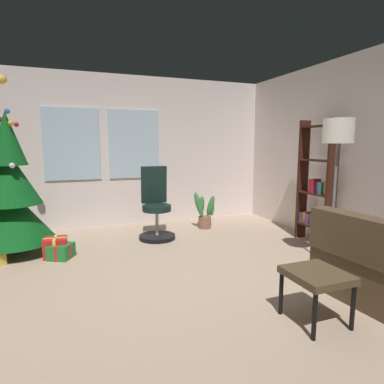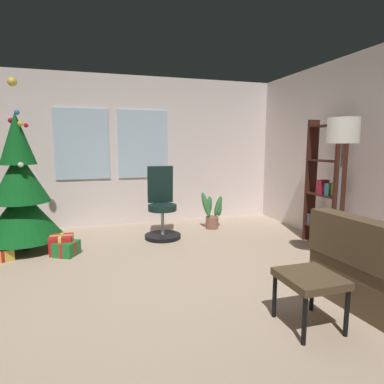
{
  "view_description": "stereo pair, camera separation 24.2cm",
  "coord_description": "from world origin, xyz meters",
  "px_view_note": "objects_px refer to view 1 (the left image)",
  "views": [
    {
      "loc": [
        -0.98,
        -2.78,
        1.46
      ],
      "look_at": [
        0.31,
        0.62,
        0.92
      ],
      "focal_mm": 30.44,
      "sensor_mm": 36.0,
      "label": 1
    },
    {
      "loc": [
        -0.75,
        -2.86,
        1.46
      ],
      "look_at": [
        0.31,
        0.62,
        0.92
      ],
      "focal_mm": 30.44,
      "sensor_mm": 36.0,
      "label": 2
    }
  ],
  "objects_px": {
    "gift_box_red": "(55,247)",
    "gift_box_green": "(61,251)",
    "office_chair": "(156,210)",
    "floor_lamp": "(338,143)",
    "bookshelf": "(317,189)",
    "potted_plant": "(205,212)",
    "holiday_tree": "(11,196)",
    "footstool": "(317,278)"
  },
  "relations": [
    {
      "from": "gift_box_red",
      "to": "office_chair",
      "type": "bearing_deg",
      "value": 14.59
    },
    {
      "from": "footstool",
      "to": "gift_box_green",
      "type": "distance_m",
      "value": 3.1
    },
    {
      "from": "gift_box_red",
      "to": "footstool",
      "type": "bearing_deg",
      "value": -50.1
    },
    {
      "from": "gift_box_green",
      "to": "floor_lamp",
      "type": "bearing_deg",
      "value": -25.2
    },
    {
      "from": "gift_box_red",
      "to": "floor_lamp",
      "type": "relative_size",
      "value": 0.17
    },
    {
      "from": "potted_plant",
      "to": "office_chair",
      "type": "bearing_deg",
      "value": -162.51
    },
    {
      "from": "gift_box_green",
      "to": "bookshelf",
      "type": "relative_size",
      "value": 0.2
    },
    {
      "from": "footstool",
      "to": "holiday_tree",
      "type": "bearing_deg",
      "value": 132.49
    },
    {
      "from": "holiday_tree",
      "to": "floor_lamp",
      "type": "relative_size",
      "value": 1.33
    },
    {
      "from": "gift_box_green",
      "to": "holiday_tree",
      "type": "bearing_deg",
      "value": 142.78
    },
    {
      "from": "gift_box_red",
      "to": "floor_lamp",
      "type": "xyz_separation_m",
      "value": [
        3.11,
        -1.53,
        1.34
      ]
    },
    {
      "from": "bookshelf",
      "to": "footstool",
      "type": "bearing_deg",
      "value": -131.07
    },
    {
      "from": "holiday_tree",
      "to": "floor_lamp",
      "type": "height_order",
      "value": "holiday_tree"
    },
    {
      "from": "holiday_tree",
      "to": "gift_box_green",
      "type": "height_order",
      "value": "holiday_tree"
    },
    {
      "from": "footstool",
      "to": "holiday_tree",
      "type": "relative_size",
      "value": 0.2
    },
    {
      "from": "gift_box_green",
      "to": "potted_plant",
      "type": "relative_size",
      "value": 0.55
    },
    {
      "from": "office_chair",
      "to": "potted_plant",
      "type": "xyz_separation_m",
      "value": [
        0.95,
        0.3,
        -0.17
      ]
    },
    {
      "from": "holiday_tree",
      "to": "gift_box_red",
      "type": "relative_size",
      "value": 7.73
    },
    {
      "from": "potted_plant",
      "to": "bookshelf",
      "type": "bearing_deg",
      "value": -49.35
    },
    {
      "from": "floor_lamp",
      "to": "potted_plant",
      "type": "distance_m",
      "value": 2.61
    },
    {
      "from": "bookshelf",
      "to": "floor_lamp",
      "type": "relative_size",
      "value": 1.04
    },
    {
      "from": "office_chair",
      "to": "bookshelf",
      "type": "bearing_deg",
      "value": -26.78
    },
    {
      "from": "holiday_tree",
      "to": "office_chair",
      "type": "xyz_separation_m",
      "value": [
        1.96,
        0.03,
        -0.34
      ]
    },
    {
      "from": "bookshelf",
      "to": "potted_plant",
      "type": "relative_size",
      "value": 2.75
    },
    {
      "from": "office_chair",
      "to": "floor_lamp",
      "type": "height_order",
      "value": "floor_lamp"
    },
    {
      "from": "holiday_tree",
      "to": "bookshelf",
      "type": "relative_size",
      "value": 1.28
    },
    {
      "from": "gift_box_green",
      "to": "potted_plant",
      "type": "distance_m",
      "value": 2.47
    },
    {
      "from": "gift_box_red",
      "to": "floor_lamp",
      "type": "height_order",
      "value": "floor_lamp"
    },
    {
      "from": "gift_box_red",
      "to": "gift_box_green",
      "type": "height_order",
      "value": "gift_box_red"
    },
    {
      "from": "floor_lamp",
      "to": "potted_plant",
      "type": "height_order",
      "value": "floor_lamp"
    },
    {
      "from": "footstool",
      "to": "gift_box_green",
      "type": "height_order",
      "value": "footstool"
    },
    {
      "from": "footstool",
      "to": "potted_plant",
      "type": "distance_m",
      "value": 3.16
    },
    {
      "from": "holiday_tree",
      "to": "gift_box_red",
      "type": "height_order",
      "value": "holiday_tree"
    },
    {
      "from": "footstool",
      "to": "office_chair",
      "type": "bearing_deg",
      "value": 102.1
    },
    {
      "from": "gift_box_red",
      "to": "potted_plant",
      "type": "distance_m",
      "value": 2.5
    },
    {
      "from": "holiday_tree",
      "to": "potted_plant",
      "type": "bearing_deg",
      "value": 6.56
    },
    {
      "from": "potted_plant",
      "to": "floor_lamp",
      "type": "bearing_deg",
      "value": -72.24
    },
    {
      "from": "bookshelf",
      "to": "floor_lamp",
      "type": "height_order",
      "value": "bookshelf"
    },
    {
      "from": "footstool",
      "to": "bookshelf",
      "type": "distance_m",
      "value": 2.37
    },
    {
      "from": "holiday_tree",
      "to": "floor_lamp",
      "type": "distance_m",
      "value": 4.13
    },
    {
      "from": "office_chair",
      "to": "potted_plant",
      "type": "height_order",
      "value": "office_chair"
    },
    {
      "from": "gift_box_red",
      "to": "bookshelf",
      "type": "height_order",
      "value": "bookshelf"
    }
  ]
}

